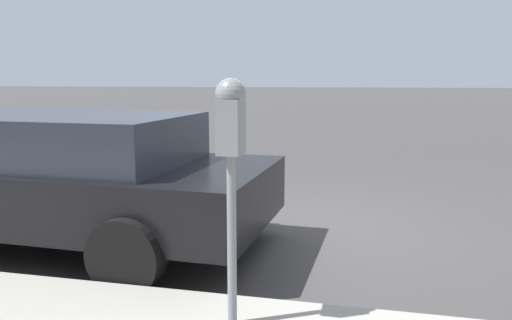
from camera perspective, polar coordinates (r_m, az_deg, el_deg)
The scene contains 3 objects.
ground_plane at distance 5.90m, azimuth 3.99°, elevation -7.85°, with size 220.00×220.00×0.00m, color #3D3A3A.
parking_meter at distance 3.08m, azimuth -2.87°, elevation 2.38°, with size 0.21×0.19×1.59m.
car_black at distance 5.66m, azimuth -22.40°, elevation -1.55°, with size 2.29×4.79×1.37m.
Camera 1 is at (-5.58, -0.86, 1.72)m, focal length 35.00 mm.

